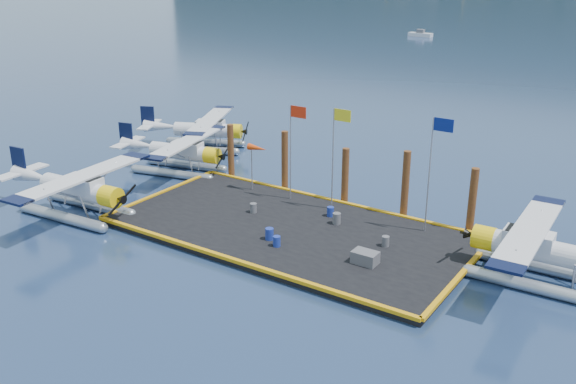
# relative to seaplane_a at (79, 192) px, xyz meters

# --- Properties ---
(ground) EXTENTS (4000.00, 4000.00, 0.00)m
(ground) POSITION_rel_seaplane_a_xyz_m (11.87, 4.85, -1.58)
(ground) COLOR navy
(ground) RESTS_ON ground
(dock) EXTENTS (20.00, 10.00, 0.40)m
(dock) POSITION_rel_seaplane_a_xyz_m (11.87, 4.85, -1.38)
(dock) COLOR black
(dock) RESTS_ON ground
(dock_bumpers) EXTENTS (20.25, 10.25, 0.18)m
(dock_bumpers) POSITION_rel_seaplane_a_xyz_m (11.87, 4.85, -1.09)
(dock_bumpers) COLOR orange
(dock_bumpers) RESTS_ON dock
(seaplane_a) EXTENTS (9.25, 10.20, 3.62)m
(seaplane_a) POSITION_rel_seaplane_a_xyz_m (0.00, 0.00, 0.00)
(seaplane_a) COLOR #9AA1A8
(seaplane_a) RESTS_ON ground
(seaplane_b) EXTENTS (8.65, 9.39, 3.33)m
(seaplane_b) POSITION_rel_seaplane_a_xyz_m (-0.38, 9.46, -0.13)
(seaplane_b) COLOR #9AA1A8
(seaplane_b) RESTS_ON ground
(seaplane_c) EXTENTS (8.86, 9.28, 3.41)m
(seaplane_c) POSITION_rel_seaplane_a_xyz_m (-2.90, 14.90, -0.09)
(seaplane_c) COLOR #9AA1A8
(seaplane_c) RESTS_ON ground
(seaplane_d) EXTENTS (8.99, 9.90, 3.53)m
(seaplane_d) POSITION_rel_seaplane_a_xyz_m (24.71, 6.75, -0.04)
(seaplane_d) COLOR #9AA1A8
(seaplane_d) RESTS_ON ground
(drum_0) EXTENTS (0.41, 0.41, 0.57)m
(drum_0) POSITION_rel_seaplane_a_xyz_m (8.81, 5.51, -0.89)
(drum_0) COLOR #515055
(drum_0) RESTS_ON dock
(drum_1) EXTENTS (0.40, 0.40, 0.57)m
(drum_1) POSITION_rel_seaplane_a_xyz_m (12.65, 2.42, -0.89)
(drum_1) COLOR navy
(drum_1) RESTS_ON dock
(drum_2) EXTENTS (0.46, 0.46, 0.66)m
(drum_2) POSITION_rel_seaplane_a_xyz_m (13.80, 6.78, -0.85)
(drum_2) COLOR #515055
(drum_2) RESTS_ON dock
(drum_3) EXTENTS (0.46, 0.46, 0.64)m
(drum_3) POSITION_rel_seaplane_a_xyz_m (11.84, 2.91, -0.85)
(drum_3) COLOR navy
(drum_3) RESTS_ON dock
(drum_4) EXTENTS (0.40, 0.40, 0.56)m
(drum_4) POSITION_rel_seaplane_a_xyz_m (17.42, 5.62, -0.90)
(drum_4) COLOR #515055
(drum_4) RESTS_ON dock
(drum_5) EXTENTS (0.41, 0.41, 0.58)m
(drum_5) POSITION_rel_seaplane_a_xyz_m (12.93, 7.56, -0.89)
(drum_5) COLOR navy
(drum_5) RESTS_ON dock
(crate) EXTENTS (1.26, 0.84, 0.63)m
(crate) POSITION_rel_seaplane_a_xyz_m (17.44, 3.24, -0.86)
(crate) COLOR #515055
(crate) RESTS_ON dock
(flagpole_red) EXTENTS (1.14, 0.08, 6.00)m
(flagpole_red) POSITION_rel_seaplane_a_xyz_m (9.58, 8.65, 2.82)
(flagpole_red) COLOR #9898A0
(flagpole_red) RESTS_ON dock
(flagpole_yellow) EXTENTS (1.14, 0.08, 6.20)m
(flagpole_yellow) POSITION_rel_seaplane_a_xyz_m (12.58, 8.65, 2.94)
(flagpole_yellow) COLOR #9898A0
(flagpole_yellow) RESTS_ON dock
(flagpole_blue) EXTENTS (1.14, 0.08, 6.50)m
(flagpole_blue) POSITION_rel_seaplane_a_xyz_m (18.57, 8.65, 3.11)
(flagpole_blue) COLOR #9898A0
(flagpole_blue) RESTS_ON dock
(windsock) EXTENTS (1.40, 0.44, 3.12)m
(windsock) POSITION_rel_seaplane_a_xyz_m (6.85, 8.65, 1.65)
(windsock) COLOR #9898A0
(windsock) RESTS_ON dock
(piling_0) EXTENTS (0.44, 0.44, 4.00)m
(piling_0) POSITION_rel_seaplane_a_xyz_m (3.37, 10.25, 0.42)
(piling_0) COLOR #4F2616
(piling_0) RESTS_ON ground
(piling_1) EXTENTS (0.44, 0.44, 4.20)m
(piling_1) POSITION_rel_seaplane_a_xyz_m (7.87, 10.25, 0.52)
(piling_1) COLOR #4F2616
(piling_1) RESTS_ON ground
(piling_2) EXTENTS (0.44, 0.44, 3.80)m
(piling_2) POSITION_rel_seaplane_a_xyz_m (12.37, 10.25, 0.32)
(piling_2) COLOR #4F2616
(piling_2) RESTS_ON ground
(piling_3) EXTENTS (0.44, 0.44, 4.30)m
(piling_3) POSITION_rel_seaplane_a_xyz_m (16.37, 10.25, 0.57)
(piling_3) COLOR #4F2616
(piling_3) RESTS_ON ground
(piling_4) EXTENTS (0.44, 0.44, 4.00)m
(piling_4) POSITION_rel_seaplane_a_xyz_m (20.37, 10.25, 0.42)
(piling_4) COLOR #4F2616
(piling_4) RESTS_ON ground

